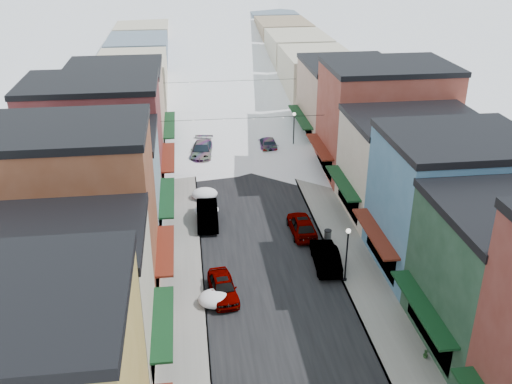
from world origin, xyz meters
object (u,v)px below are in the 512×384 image
object	(u,v)px
streetlamp_near	(347,248)
car_dark_hatch	(207,214)
trash_can	(328,236)
car_silver_sedan	(223,287)
car_green_sedan	(326,256)

from	to	relation	value
streetlamp_near	car_dark_hatch	bearing A→B (deg)	132.71
car_dark_hatch	trash_can	bearing A→B (deg)	-24.70
trash_can	streetlamp_near	world-z (taller)	streetlamp_near
trash_can	car_dark_hatch	bearing A→B (deg)	154.02
car_silver_sedan	car_dark_hatch	distance (m)	10.98
car_dark_hatch	trash_can	xyz separation A→B (m)	(9.57, -4.66, -0.18)
car_silver_sedan	streetlamp_near	bearing A→B (deg)	-2.02
car_dark_hatch	streetlamp_near	xyz separation A→B (m)	(9.49, -10.28, 1.98)
car_silver_sedan	streetlamp_near	distance (m)	9.21
car_silver_sedan	car_green_sedan	size ratio (longest dim) A/B	0.88
car_silver_sedan	streetlamp_near	xyz separation A→B (m)	(8.95, 0.69, 2.08)
car_green_sedan	streetlamp_near	distance (m)	3.20
streetlamp_near	car_silver_sedan	bearing A→B (deg)	-175.62
car_silver_sedan	car_dark_hatch	world-z (taller)	car_dark_hatch
car_dark_hatch	streetlamp_near	world-z (taller)	streetlamp_near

